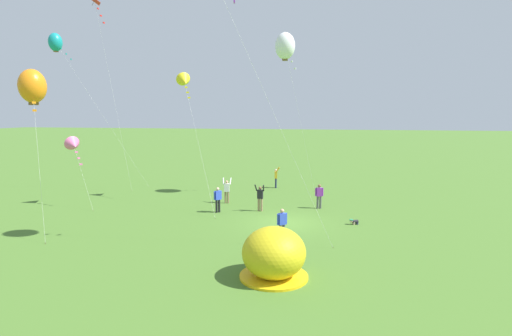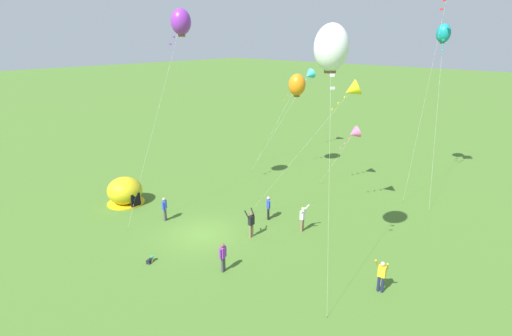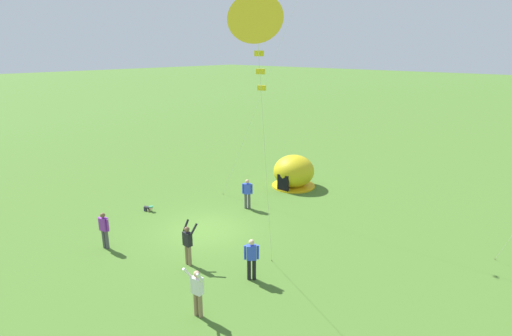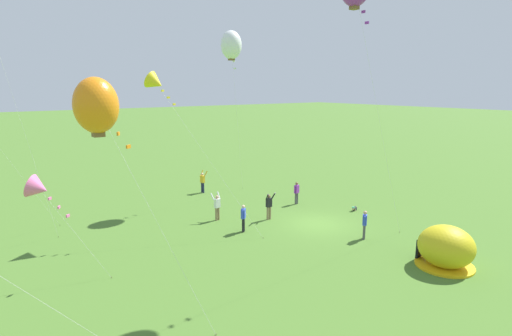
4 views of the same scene
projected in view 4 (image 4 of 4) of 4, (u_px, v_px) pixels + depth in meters
ground_plane at (318, 224)px, 26.16m from camera, size 300.00×300.00×0.00m
popup_tent at (446, 247)px, 19.83m from camera, size 2.81×2.81×2.10m
toddler_crawling at (354, 208)px, 28.94m from camera, size 0.37×0.55×0.32m
person_strolling at (243, 217)px, 24.59m from camera, size 0.44×0.44×1.72m
person_watching_sky at (297, 192)px, 30.43m from camera, size 0.33×0.57×1.72m
person_center_field at (269, 205)px, 26.89m from camera, size 0.48×0.68×1.89m
person_near_tent at (217, 206)px, 26.75m from camera, size 0.53×0.67×1.89m
person_flying_kite at (203, 181)px, 33.72m from camera, size 0.67×0.53×1.89m
person_far_back at (365, 223)px, 23.42m from camera, size 0.42×0.49×1.72m
kite_orange at (96, 106)px, 13.70m from camera, size 3.89×3.51×9.17m
kite_yellow at (156, 83)px, 23.85m from camera, size 6.28×4.83×9.76m
kite_white at (231, 45)px, 29.80m from camera, size 2.93×3.20×12.95m
kite_pink at (39, 188)px, 17.81m from camera, size 2.41×3.16×5.02m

